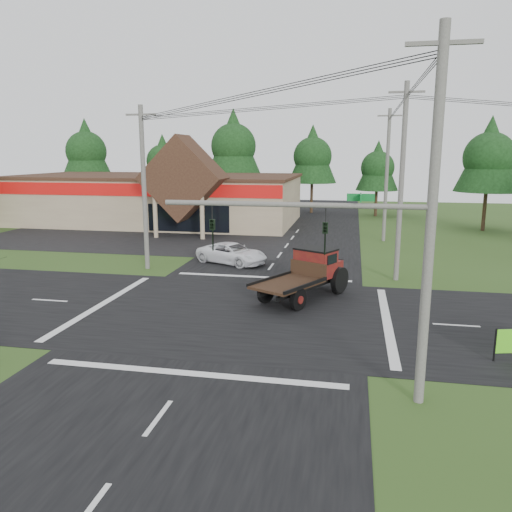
# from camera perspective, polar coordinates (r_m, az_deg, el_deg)

# --- Properties ---
(ground) EXTENTS (120.00, 120.00, 0.00)m
(ground) POSITION_cam_1_polar(r_m,az_deg,el_deg) (24.18, -2.16, -6.45)
(ground) COLOR #2F4C1B
(ground) RESTS_ON ground
(road_ns) EXTENTS (12.00, 120.00, 0.02)m
(road_ns) POSITION_cam_1_polar(r_m,az_deg,el_deg) (24.18, -2.16, -6.43)
(road_ns) COLOR black
(road_ns) RESTS_ON ground
(road_ew) EXTENTS (120.00, 12.00, 0.02)m
(road_ew) POSITION_cam_1_polar(r_m,az_deg,el_deg) (24.18, -2.16, -6.42)
(road_ew) COLOR black
(road_ew) RESTS_ON ground
(parking_apron) EXTENTS (28.00, 14.00, 0.02)m
(parking_apron) POSITION_cam_1_polar(r_m,az_deg,el_deg) (46.26, -13.77, 1.98)
(parking_apron) COLOR black
(parking_apron) RESTS_ON ground
(cvs_building) EXTENTS (30.40, 18.20, 9.19)m
(cvs_building) POSITION_cam_1_polar(r_m,az_deg,el_deg) (56.22, -11.00, 6.60)
(cvs_building) COLOR gray
(cvs_building) RESTS_ON ground
(traffic_signal_mast) EXTENTS (8.12, 0.24, 7.00)m
(traffic_signal_mast) POSITION_cam_1_polar(r_m,az_deg,el_deg) (15.20, 12.80, -0.35)
(traffic_signal_mast) COLOR #595651
(traffic_signal_mast) RESTS_ON ground
(utility_pole_nr) EXTENTS (2.00, 0.30, 11.00)m
(utility_pole_nr) POSITION_cam_1_polar(r_m,az_deg,el_deg) (15.15, 19.38, 3.90)
(utility_pole_nr) COLOR #595651
(utility_pole_nr) RESTS_ON ground
(utility_pole_nw) EXTENTS (2.00, 0.30, 10.50)m
(utility_pole_nw) POSITION_cam_1_polar(r_m,az_deg,el_deg) (33.22, -12.68, 7.70)
(utility_pole_nw) COLOR #595651
(utility_pole_nw) RESTS_ON ground
(utility_pole_ne) EXTENTS (2.00, 0.30, 11.50)m
(utility_pole_ne) POSITION_cam_1_polar(r_m,az_deg,el_deg) (30.54, 16.29, 8.14)
(utility_pole_ne) COLOR #595651
(utility_pole_ne) RESTS_ON ground
(utility_pole_n) EXTENTS (2.00, 0.30, 11.20)m
(utility_pole_n) POSITION_cam_1_polar(r_m,az_deg,el_deg) (44.49, 14.71, 8.99)
(utility_pole_n) COLOR #595651
(utility_pole_n) RESTS_ON ground
(tree_row_a) EXTENTS (6.72, 6.72, 12.12)m
(tree_row_a) POSITION_cam_1_polar(r_m,az_deg,el_deg) (71.67, -18.85, 11.46)
(tree_row_a) COLOR #332316
(tree_row_a) RESTS_ON ground
(tree_row_b) EXTENTS (5.60, 5.60, 10.10)m
(tree_row_b) POSITION_cam_1_polar(r_m,az_deg,el_deg) (69.17, -10.59, 10.78)
(tree_row_b) COLOR #332316
(tree_row_b) RESTS_ON ground
(tree_row_c) EXTENTS (7.28, 7.28, 13.13)m
(tree_row_c) POSITION_cam_1_polar(r_m,az_deg,el_deg) (65.20, -2.58, 12.69)
(tree_row_c) COLOR #332316
(tree_row_c) RESTS_ON ground
(tree_row_d) EXTENTS (6.16, 6.16, 11.11)m
(tree_row_d) POSITION_cam_1_polar(r_m,az_deg,el_deg) (64.59, 6.48, 11.45)
(tree_row_d) COLOR #332316
(tree_row_d) RESTS_ON ground
(tree_row_e) EXTENTS (5.04, 5.04, 9.09)m
(tree_row_e) POSITION_cam_1_polar(r_m,az_deg,el_deg) (62.45, 13.74, 9.96)
(tree_row_e) COLOR #332316
(tree_row_e) RESTS_ON ground
(tree_side_ne) EXTENTS (6.16, 6.16, 11.11)m
(tree_side_ne) POSITION_cam_1_polar(r_m,az_deg,el_deg) (53.89, 25.13, 10.42)
(tree_side_ne) COLOR #332316
(tree_side_ne) RESTS_ON ground
(antique_flatbed_truck) EXTENTS (5.02, 6.52, 2.57)m
(antique_flatbed_truck) POSITION_cam_1_polar(r_m,az_deg,el_deg) (26.15, 5.32, -2.17)
(antique_flatbed_truck) COLOR #4F0B12
(antique_flatbed_truck) RESTS_ON ground
(white_pickup) EXTENTS (5.60, 4.22, 1.41)m
(white_pickup) POSITION_cam_1_polar(r_m,az_deg,el_deg) (34.64, -2.75, 0.30)
(white_pickup) COLOR white
(white_pickup) RESTS_ON ground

